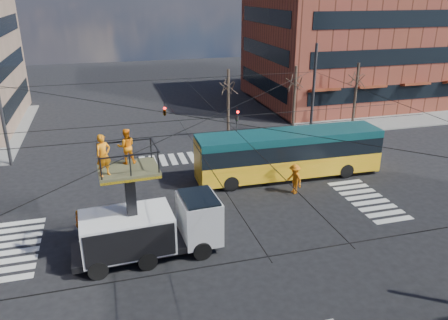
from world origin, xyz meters
TOP-DOWN VIEW (x-y plane):
  - ground at (0.00, 0.00)m, footprint 120.00×120.00m
  - sidewalk_ne at (21.00, 21.00)m, footprint 18.00×18.00m
  - crosswalks at (0.00, 0.00)m, footprint 22.40×22.40m
  - building_ne at (21.98, 23.98)m, footprint 20.06×16.06m
  - overhead_network at (-0.07, 0.40)m, footprint 24.24×24.24m
  - tree_a at (5.00, 13.50)m, footprint 2.00×2.00m
  - tree_b at (11.00, 13.50)m, footprint 2.00×2.00m
  - tree_c at (17.00, 13.50)m, footprint 2.00×2.00m
  - utility_truck at (-3.42, -2.36)m, footprint 7.11×2.95m
  - city_bus at (6.71, 4.63)m, footprint 12.66×2.79m
  - traffic_cone at (-6.70, -1.16)m, footprint 0.36×0.36m
  - worker_ground at (-6.82, 0.17)m, footprint 0.47×0.96m
  - flagger at (6.05, 2.10)m, footprint 1.02×1.40m

SIDE VIEW (x-z plane):
  - ground at x=0.00m, z-range 0.00..0.00m
  - crosswalks at x=0.00m, z-range 0.00..0.02m
  - sidewalk_ne at x=21.00m, z-range 0.00..0.12m
  - traffic_cone at x=-6.70m, z-range 0.00..0.75m
  - worker_ground at x=-6.82m, z-range 0.00..1.59m
  - flagger at x=6.05m, z-range 0.00..1.94m
  - city_bus at x=6.71m, z-range 0.13..3.33m
  - utility_truck at x=-3.42m, z-range -1.16..5.31m
  - overhead_network at x=-0.07m, z-range 0.29..8.29m
  - tree_a at x=5.00m, z-range 1.63..7.63m
  - tree_b at x=11.00m, z-range 1.63..7.63m
  - tree_c at x=17.00m, z-range 1.63..7.63m
  - building_ne at x=21.98m, z-range 0.00..14.00m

